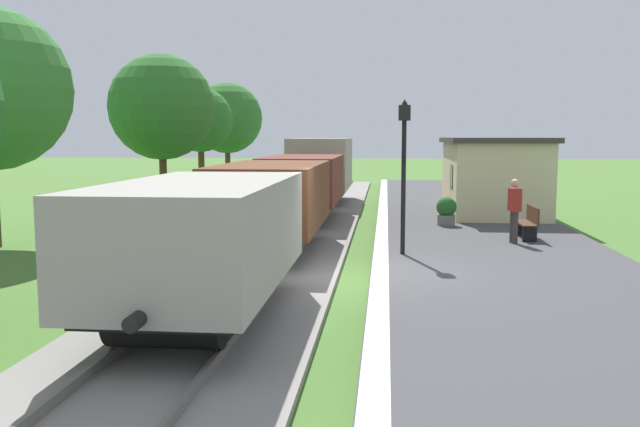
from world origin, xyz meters
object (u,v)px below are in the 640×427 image
Objects in this scene: person_waiting at (514,208)px; tree_field_left at (200,120)px; lamp_post_near at (404,148)px; bench_down_platform at (474,189)px; potted_planter at (446,211)px; tree_field_distant at (227,118)px; tree_trackside_far at (161,107)px; freight_train at (293,188)px; station_hut at (493,176)px; bench_near_hut at (528,222)px.

tree_field_left is (-11.69, 11.60, 2.61)m from person_waiting.
lamp_post_near reaches higher than person_waiting.
bench_down_platform is 1.64× the size of potted_planter.
tree_field_distant reaches higher than person_waiting.
bench_down_platform is 0.29× the size of tree_field_left.
tree_trackside_far is 10.92m from tree_field_distant.
freight_train is 7.97m from station_hut.
bench_near_hut is at bearing -135.36° from person_waiting.
station_hut is at bearing 68.60° from lamp_post_near.
bench_near_hut is 20.94m from tree_field_distant.
freight_train is 7.10m from tree_trackside_far.
bench_down_platform is 9.18m from potted_planter.
tree_trackside_far reaches higher than potted_planter.
potted_planter is at bearing -16.28° from tree_trackside_far.
tree_field_distant reaches higher than station_hut.
person_waiting is 3.92m from lamp_post_near.
potted_planter is 11.23m from tree_trackside_far.
tree_field_distant is at bearing 110.77° from freight_train.
station_hut reaches higher than potted_planter.
station_hut is 1.57× the size of lamp_post_near.
bench_near_hut and bench_down_platform have the same top height.
potted_planter is (4.83, 0.72, -0.76)m from freight_train.
tree_field_distant reaches higher than potted_planter.
bench_near_hut is 0.25× the size of tree_trackside_far.
tree_trackside_far is at bearing 136.10° from lamp_post_near.
lamp_post_near is at bearing -54.84° from freight_train.
person_waiting is (6.30, -2.76, -0.30)m from freight_train.
bench_down_platform is 13.75m from tree_field_distant.
tree_trackside_far reaches higher than bench_near_hut.
station_hut reaches higher than person_waiting.
tree_trackside_far is 1.04× the size of tree_field_distant.
lamp_post_near is at bearing -103.75° from bench_down_platform.
freight_train reaches higher than potted_planter.
station_hut is 3.87× the size of bench_near_hut.
bench_near_hut is 1.00× the size of bench_down_platform.
bench_down_platform is at bearing 90.00° from bench_near_hut.
tree_trackside_far is (-10.27, 3.00, 3.42)m from potted_planter.
tree_field_left is at bearing -176.13° from bench_down_platform.
tree_field_distant reaches higher than freight_train.
potted_planter is at bearing -102.64° from bench_down_platform.
bench_down_platform is 12.64m from tree_field_left.
tree_field_left is at bearing 138.67° from bench_near_hut.
person_waiting is 13.73m from tree_trackside_far.
station_hut is 6.33× the size of potted_planter.
person_waiting is at bearing -23.61° from freight_train.
bench_near_hut is at bearing -90.00° from bench_down_platform.
bench_down_platform is 14.07m from tree_trackside_far.
lamp_post_near is 21.32m from tree_field_distant.
lamp_post_near is at bearing -65.37° from tree_field_distant.
person_waiting is at bearing -28.86° from tree_trackside_far.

